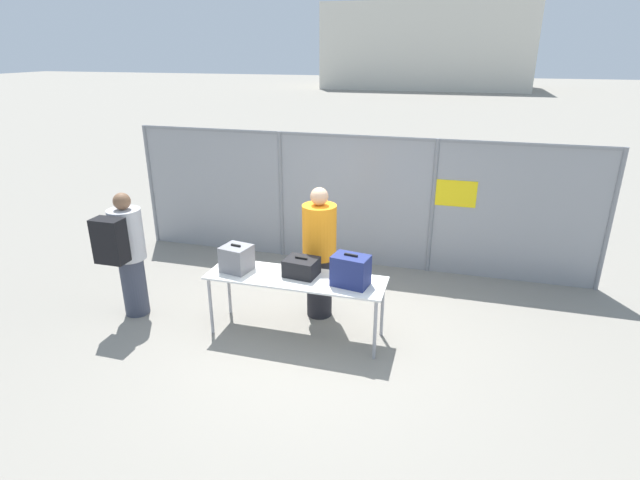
% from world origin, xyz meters
% --- Properties ---
extents(ground_plane, '(120.00, 120.00, 0.00)m').
position_xyz_m(ground_plane, '(0.00, 0.00, 0.00)').
color(ground_plane, gray).
extents(fence_section, '(7.44, 0.07, 2.11)m').
position_xyz_m(fence_section, '(0.01, 2.33, 1.11)').
color(fence_section, gray).
rests_on(fence_section, ground_plane).
extents(inspection_table, '(2.16, 0.64, 0.78)m').
position_xyz_m(inspection_table, '(-0.19, -0.05, 0.72)').
color(inspection_table, silver).
rests_on(inspection_table, ground_plane).
extents(suitcase_grey, '(0.38, 0.37, 0.34)m').
position_xyz_m(suitcase_grey, '(-0.95, -0.06, 0.94)').
color(suitcase_grey, slate).
rests_on(suitcase_grey, inspection_table).
extents(suitcase_black, '(0.42, 0.36, 0.23)m').
position_xyz_m(suitcase_black, '(-0.14, 0.03, 0.89)').
color(suitcase_black, black).
rests_on(suitcase_black, inspection_table).
extents(suitcase_navy, '(0.45, 0.34, 0.39)m').
position_xyz_m(suitcase_navy, '(0.48, -0.08, 0.96)').
color(suitcase_navy, navy).
rests_on(suitcase_navy, inspection_table).
extents(traveler_hooded, '(0.41, 0.64, 1.67)m').
position_xyz_m(traveler_hooded, '(-2.43, -0.18, 0.92)').
color(traveler_hooded, '#383D4C').
rests_on(traveler_hooded, ground_plane).
extents(security_worker_near, '(0.43, 0.43, 1.75)m').
position_xyz_m(security_worker_near, '(-0.05, 0.51, 0.91)').
color(security_worker_near, black).
rests_on(security_worker_near, ground_plane).
extents(utility_trailer, '(3.74, 2.30, 0.76)m').
position_xyz_m(utility_trailer, '(1.50, 4.32, 0.44)').
color(utility_trailer, white).
rests_on(utility_trailer, ground_plane).
extents(distant_hangar, '(17.03, 8.94, 6.82)m').
position_xyz_m(distant_hangar, '(-2.09, 42.13, 3.41)').
color(distant_hangar, beige).
rests_on(distant_hangar, ground_plane).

